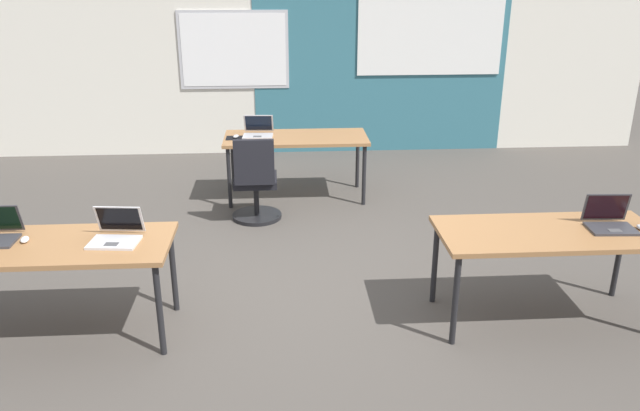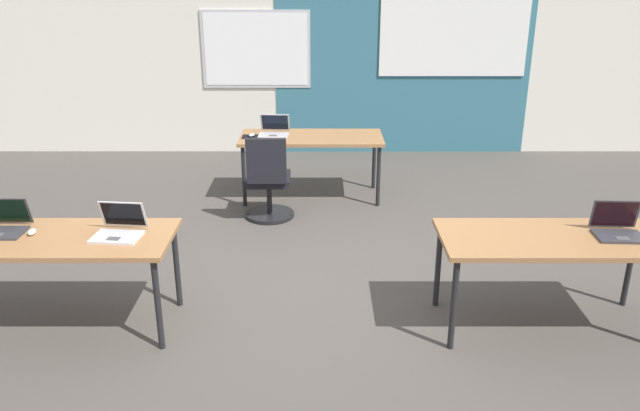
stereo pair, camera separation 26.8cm
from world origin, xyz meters
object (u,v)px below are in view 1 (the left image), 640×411
object	(u,v)px
laptop_near_right_end	(610,221)
chair_far_left	(256,186)
desk_far_center	(296,142)
mouse_far_left	(236,136)
mouse_near_left_end	(25,239)
laptop_near_left_inner	(116,234)
laptop_far_left	(258,131)
desk_near_left	(55,251)
desk_near_right	(548,238)

from	to	relation	value
laptop_near_right_end	chair_far_left	distance (m)	3.39
desk_far_center	mouse_far_left	world-z (taller)	mouse_far_left
mouse_far_left	mouse_near_left_end	bearing A→B (deg)	-115.34
desk_far_center	mouse_far_left	distance (m)	0.67
mouse_near_left_end	laptop_near_left_inner	xyz separation A→B (m)	(0.63, -0.02, 0.03)
laptop_near_right_end	laptop_far_left	distance (m)	3.86
desk_near_left	chair_far_left	distance (m)	2.50
mouse_near_left_end	mouse_far_left	distance (m)	3.01
desk_near_right	mouse_near_left_end	size ratio (longest dim) A/B	14.63
desk_near_left	desk_far_center	world-z (taller)	same
desk_far_center	mouse_far_left	size ratio (longest dim) A/B	14.16
laptop_near_right_end	chair_far_left	xyz separation A→B (m)	(-2.65, 2.08, -0.39)
laptop_far_left	laptop_near_left_inner	bearing A→B (deg)	-104.42
mouse_far_left	laptop_near_right_end	bearing A→B (deg)	-43.67
desk_near_right	mouse_near_left_end	distance (m)	3.71
desk_near_left	desk_far_center	distance (m)	3.30
mouse_near_left_end	mouse_far_left	world-z (taller)	mouse_far_left
desk_near_left	mouse_near_left_end	bearing A→B (deg)	167.91
mouse_near_left_end	chair_far_left	distance (m)	2.59
mouse_near_left_end	laptop_far_left	world-z (taller)	laptop_far_left
mouse_near_left_end	laptop_far_left	xyz separation A→B (m)	(1.53, 2.82, 0.03)
laptop_near_left_inner	desk_far_center	bearing A→B (deg)	70.45
desk_near_right	laptop_near_left_inner	distance (m)	3.08
mouse_near_left_end	laptop_near_left_inner	distance (m)	0.63
desk_near_left	laptop_near_left_inner	size ratio (longest dim) A/B	4.45
desk_near_left	laptop_near_left_inner	bearing A→B (deg)	3.25
desk_near_right	laptop_far_left	size ratio (longest dim) A/B	4.60
desk_near_left	laptop_near_right_end	bearing A→B (deg)	0.42
chair_far_left	desk_far_center	bearing A→B (deg)	-122.89
desk_near_left	mouse_far_left	world-z (taller)	mouse_far_left
mouse_far_left	desk_far_center	bearing A→B (deg)	2.70
laptop_far_left	laptop_near_left_inner	world-z (taller)	laptop_near_left_inner
laptop_near_left_inner	desk_near_left	bearing A→B (deg)	-170.79
laptop_near_right_end	mouse_far_left	xyz separation A→B (m)	(-2.87, 2.74, -0.03)
mouse_near_left_end	chair_far_left	world-z (taller)	chair_far_left
desk_near_left	laptop_near_right_end	xyz separation A→B (m)	(3.96, 0.03, 0.11)
chair_far_left	laptop_near_left_inner	world-z (taller)	laptop_near_left_inner
laptop_far_left	mouse_far_left	size ratio (longest dim) A/B	3.08
desk_near_left	desk_far_center	size ratio (longest dim) A/B	1.00
desk_near_left	desk_near_right	size ratio (longest dim) A/B	1.00
desk_near_right	laptop_near_right_end	bearing A→B (deg)	3.64
mouse_near_left_end	mouse_far_left	xyz separation A→B (m)	(1.29, 2.72, 0.00)
mouse_near_left_end	chair_far_left	xyz separation A→B (m)	(1.52, 2.07, -0.36)
desk_near_left	desk_far_center	xyz separation A→B (m)	(1.75, 2.80, 0.00)
mouse_far_left	laptop_near_left_inner	bearing A→B (deg)	-103.53
desk_near_right	laptop_near_left_inner	bearing A→B (deg)	179.55
chair_far_left	laptop_near_left_inner	size ratio (longest dim) A/B	2.56
desk_near_right	mouse_far_left	xyz separation A→B (m)	(-2.41, 2.77, 0.08)
desk_near_right	chair_far_left	bearing A→B (deg)	136.05
desk_near_right	laptop_far_left	distance (m)	3.59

